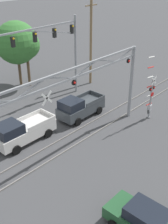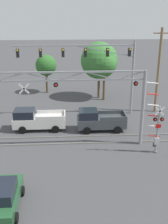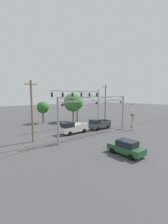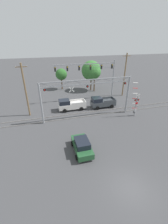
% 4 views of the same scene
% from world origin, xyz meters
% --- Properties ---
extents(rail_track_near, '(80.00, 0.08, 0.10)m').
position_xyz_m(rail_track_near, '(0.00, 14.35, 0.05)').
color(rail_track_near, gray).
rests_on(rail_track_near, ground_plane).
extents(rail_track_far, '(80.00, 0.08, 0.10)m').
position_xyz_m(rail_track_far, '(0.00, 15.79, 0.05)').
color(rail_track_far, gray).
rests_on(rail_track_far, ground_plane).
extents(crossing_gantry, '(14.86, 0.30, 6.61)m').
position_xyz_m(crossing_gantry, '(-0.01, 14.07, 4.44)').
color(crossing_gantry, gray).
rests_on(crossing_gantry, ground_plane).
extents(crossing_signal_mast, '(1.66, 0.35, 6.08)m').
position_xyz_m(crossing_signal_mast, '(8.09, 12.44, 2.12)').
color(crossing_signal_mast, gray).
rests_on(crossing_signal_mast, ground_plane).
extents(traffic_signal_span, '(12.84, 0.39, 8.25)m').
position_xyz_m(traffic_signal_span, '(4.33, 21.69, 5.99)').
color(traffic_signal_span, gray).
rests_on(traffic_signal_span, ground_plane).
extents(pickup_truck_lead, '(5.09, 2.17, 2.09)m').
position_xyz_m(pickup_truck_lead, '(-2.15, 17.83, 1.01)').
color(pickup_truck_lead, silver).
rests_on(pickup_truck_lead, ground_plane).
extents(pickup_truck_following, '(4.73, 2.17, 2.09)m').
position_xyz_m(pickup_truck_following, '(3.95, 17.32, 1.01)').
color(pickup_truck_following, '#3D4247').
rests_on(pickup_truck_following, ground_plane).
extents(sedan_waiting, '(2.10, 4.16, 1.70)m').
position_xyz_m(sedan_waiting, '(-3.05, 6.06, 0.85)').
color(sedan_waiting, '#23512D').
rests_on(sedan_waiting, ground_plane).
extents(utility_pole_left, '(1.80, 0.28, 8.94)m').
position_xyz_m(utility_pole_left, '(-9.54, 17.53, 4.62)').
color(utility_pole_left, brown).
rests_on(utility_pole_left, ground_plane).
extents(utility_pole_right, '(1.80, 0.28, 9.42)m').
position_xyz_m(utility_pole_right, '(11.04, 22.15, 4.86)').
color(utility_pole_right, brown).
rests_on(utility_pole_right, ground_plane).
extents(background_tree_beyond_span, '(3.04, 3.04, 6.29)m').
position_xyz_m(background_tree_beyond_span, '(5.66, 26.93, 4.73)').
color(background_tree_beyond_span, brown).
rests_on(background_tree_beyond_span, ground_plane).
extents(background_tree_far_left_verge, '(4.76, 4.76, 7.36)m').
position_xyz_m(background_tree_far_left_verge, '(5.09, 27.88, 4.97)').
color(background_tree_far_left_verge, brown).
rests_on(background_tree_far_left_verge, ground_plane).
extents(background_tree_far_right_verge, '(2.89, 2.89, 5.33)m').
position_xyz_m(background_tree_far_right_verge, '(-1.94, 30.71, 3.86)').
color(background_tree_far_right_verge, brown).
rests_on(background_tree_far_right_verge, ground_plane).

